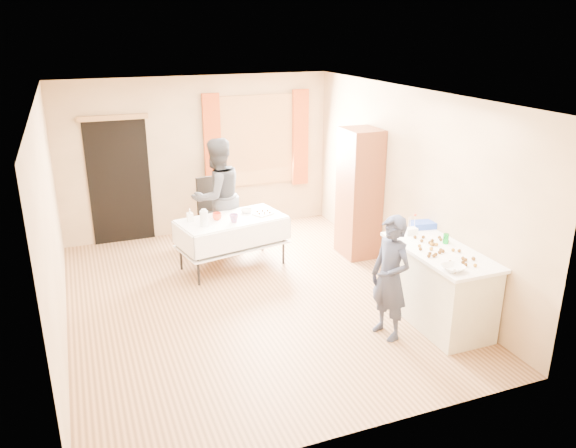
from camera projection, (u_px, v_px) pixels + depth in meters
name	position (u px, v px, depth m)	size (l,w,h in m)	color
floor	(251.00, 299.00, 7.29)	(4.50, 5.50, 0.02)	#9E7047
ceiling	(246.00, 94.00, 6.41)	(4.50, 5.50, 0.02)	white
wall_back	(199.00, 156.00, 9.27)	(4.50, 0.02, 2.60)	tan
wall_front	(354.00, 301.00, 4.43)	(4.50, 0.02, 2.60)	tan
wall_left	(50.00, 226.00, 6.08)	(0.02, 5.50, 2.60)	tan
wall_right	(408.00, 185.00, 7.62)	(0.02, 5.50, 2.60)	tan
window_frame	(257.00, 140.00, 9.51)	(1.32, 0.06, 1.52)	olive
window_pane	(257.00, 141.00, 9.50)	(1.20, 0.02, 1.40)	white
curtain_left	(213.00, 144.00, 9.20)	(0.28, 0.06, 1.65)	#9B3A13
curtain_right	(300.00, 138.00, 9.74)	(0.28, 0.06, 1.65)	#9B3A13
doorway	(120.00, 182.00, 8.91)	(0.95, 0.04, 2.00)	black
door_lintel	(113.00, 118.00, 8.54)	(1.05, 0.06, 0.08)	olive
cabinet	(359.00, 193.00, 8.39)	(0.50, 0.60, 1.95)	brown
counter	(437.00, 285.00, 6.62)	(0.71, 1.50, 0.91)	beige
party_table	(232.00, 238.00, 8.10)	(1.64, 1.06, 0.75)	black
chair	(216.00, 224.00, 9.03)	(0.51, 0.51, 1.08)	black
girl	(390.00, 278.00, 6.20)	(0.46, 0.59, 1.43)	#202439
woman	(217.00, 196.00, 8.52)	(1.05, 0.94, 1.79)	black
soda_can	(446.00, 239.00, 6.63)	(0.07, 0.07, 0.12)	#0C8F24
mixing_bowl	(453.00, 268.00, 5.91)	(0.24, 0.24, 0.06)	white
foam_block	(411.00, 231.00, 6.93)	(0.15, 0.10, 0.08)	white
blue_basket	(424.00, 225.00, 7.15)	(0.30, 0.20, 0.08)	blue
pitcher	(204.00, 219.00, 7.65)	(0.11, 0.11, 0.22)	silver
cup_red	(217.00, 216.00, 7.92)	(0.15, 0.15, 0.10)	red
cup_rainbow	(234.00, 218.00, 7.83)	(0.13, 0.13, 0.12)	red
small_bowl	(246.00, 211.00, 8.24)	(0.19, 0.19, 0.05)	white
pastry_tray	(264.00, 214.00, 8.17)	(0.28, 0.20, 0.02)	white
bottle	(190.00, 215.00, 7.85)	(0.08, 0.08, 0.18)	white
cake_balls	(442.00, 250.00, 6.39)	(0.51, 1.05, 0.04)	#3F2314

